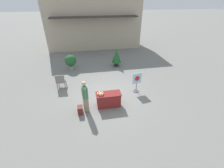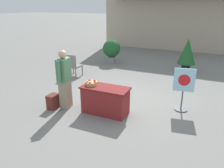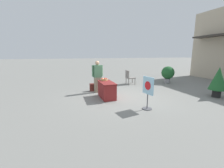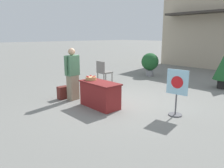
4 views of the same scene
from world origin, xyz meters
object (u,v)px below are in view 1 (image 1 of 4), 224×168
(apple_basket, at_px, (100,94))
(backpack, at_px, (80,110))
(poster_board, at_px, (137,82))
(potted_plant_near_right, at_px, (71,61))
(patio_chair, at_px, (61,80))
(display_table, at_px, (109,99))
(potted_plant_far_left, at_px, (116,56))
(person_visitor, at_px, (85,96))

(apple_basket, xyz_separation_m, backpack, (-1.08, -0.37, -0.61))
(poster_board, distance_m, potted_plant_near_right, 5.74)
(backpack, relative_size, patio_chair, 0.44)
(display_table, height_order, potted_plant_near_right, potted_plant_near_right)
(backpack, bearing_deg, potted_plant_far_left, 61.17)
(person_visitor, xyz_separation_m, patio_chair, (-1.48, 2.53, -0.35))
(person_visitor, relative_size, backpack, 4.04)
(apple_basket, distance_m, potted_plant_near_right, 5.41)
(poster_board, distance_m, potted_plant_far_left, 4.05)
(apple_basket, xyz_separation_m, person_visitor, (-0.78, -0.17, 0.05))
(apple_basket, height_order, backpack, apple_basket)
(person_visitor, bearing_deg, patio_chair, 112.05)
(apple_basket, xyz_separation_m, patio_chair, (-2.26, 2.36, -0.30))
(person_visitor, relative_size, potted_plant_far_left, 1.16)
(apple_basket, bearing_deg, potted_plant_near_right, 108.98)
(apple_basket, relative_size, potted_plant_far_left, 0.22)
(patio_chair, xyz_separation_m, potted_plant_far_left, (4.18, 2.72, 0.34))
(backpack, bearing_deg, display_table, 14.27)
(potted_plant_far_left, height_order, potted_plant_near_right, potted_plant_far_left)
(person_visitor, relative_size, potted_plant_near_right, 1.43)
(potted_plant_far_left, bearing_deg, patio_chair, -146.93)
(poster_board, relative_size, potted_plant_near_right, 1.04)
(display_table, xyz_separation_m, potted_plant_far_left, (1.50, 5.07, 0.48))
(person_visitor, distance_m, patio_chair, 2.95)
(apple_basket, bearing_deg, poster_board, 24.57)
(apple_basket, height_order, person_visitor, person_visitor)
(potted_plant_near_right, bearing_deg, apple_basket, -71.02)
(display_table, relative_size, person_visitor, 0.77)
(person_visitor, bearing_deg, display_table, -0.00)
(poster_board, bearing_deg, potted_plant_near_right, -144.19)
(patio_chair, bearing_deg, poster_board, -103.48)
(display_table, xyz_separation_m, potted_plant_near_right, (-2.18, 5.10, 0.33))
(poster_board, height_order, potted_plant_near_right, poster_board)
(person_visitor, height_order, patio_chair, person_visitor)
(potted_plant_far_left, distance_m, potted_plant_near_right, 3.68)
(person_visitor, relative_size, patio_chair, 1.79)
(poster_board, distance_m, patio_chair, 4.76)
(patio_chair, bearing_deg, person_visitor, -147.15)
(apple_basket, bearing_deg, display_table, 1.15)
(patio_chair, bearing_deg, backpack, -154.29)
(poster_board, bearing_deg, patio_chair, -115.23)
(person_visitor, xyz_separation_m, potted_plant_near_right, (-0.98, 5.28, -0.16))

